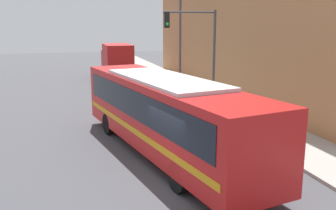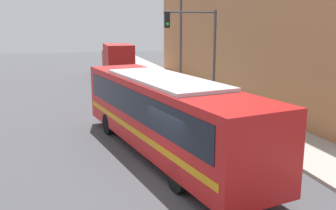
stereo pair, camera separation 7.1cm
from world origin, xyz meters
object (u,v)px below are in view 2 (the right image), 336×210
delivery_truck (117,59)px  street_lamp (178,33)px  traffic_light_pole (198,42)px  parking_meter (219,98)px  city_bus (164,110)px  fire_hydrant (262,128)px

delivery_truck → street_lamp: bearing=-67.3°
delivery_truck → traffic_light_pole: bearing=-80.2°
parking_meter → city_bus: bearing=-129.9°
city_bus → street_lamp: (4.93, 14.44, 2.64)m
city_bus → fire_hydrant: size_ratio=15.88×
city_bus → delivery_truck: 23.12m
traffic_light_pole → delivery_truck: bearing=99.8°
traffic_light_pole → parking_meter: size_ratio=4.88×
city_bus → fire_hydrant: (4.95, 0.85, -1.32)m
fire_hydrant → parking_meter: parking_meter is taller
city_bus → fire_hydrant: city_bus is taller
city_bus → traffic_light_pole: (4.05, 7.22, 2.30)m
delivery_truck → parking_meter: 17.54m
parking_meter → delivery_truck: bearing=102.0°
city_bus → traffic_light_pole: bearing=49.7°
delivery_truck → fire_hydrant: size_ratio=8.35×
parking_meter → street_lamp: street_lamp is taller
fire_hydrant → parking_meter: bearing=90.0°
city_bus → parking_meter: city_bus is taller
delivery_truck → fire_hydrant: 22.56m
fire_hydrant → street_lamp: street_lamp is taller
fire_hydrant → city_bus: bearing=-170.3°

